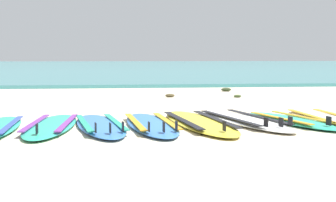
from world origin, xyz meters
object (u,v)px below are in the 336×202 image
object	(u,v)px
surfboard_3	(151,124)
surfboard_5	(243,120)
surfboard_1	(51,125)
surfboard_6	(291,120)
surfboard_7	(326,119)
surfboard_2	(100,125)
surfboard_4	(199,122)

from	to	relation	value
surfboard_3	surfboard_5	size ratio (longest dim) A/B	0.92
surfboard_1	surfboard_6	world-z (taller)	same
surfboard_7	surfboard_3	bearing A→B (deg)	-174.31
surfboard_1	surfboard_7	xyz separation A→B (m)	(3.72, 0.23, -0.00)
surfboard_5	surfboard_3	bearing A→B (deg)	-168.21
surfboard_2	surfboard_6	world-z (taller)	same
surfboard_2	surfboard_4	distance (m)	1.29
surfboard_7	surfboard_5	bearing A→B (deg)	178.91
surfboard_4	surfboard_7	world-z (taller)	same
surfboard_7	surfboard_2	bearing A→B (deg)	-174.98
surfboard_1	surfboard_5	size ratio (longest dim) A/B	0.90
surfboard_6	surfboard_7	size ratio (longest dim) A/B	0.88
surfboard_1	surfboard_3	distance (m)	1.25
surfboard_1	surfboard_2	bearing A→B (deg)	-4.09
surfboard_5	surfboard_6	size ratio (longest dim) A/B	1.23
surfboard_1	surfboard_3	bearing A→B (deg)	-0.70
surfboard_2	surfboard_1	bearing A→B (deg)	175.91
surfboard_4	surfboard_7	distance (m)	1.83
surfboard_1	surfboard_2	distance (m)	0.61
surfboard_3	surfboard_4	xyz separation A→B (m)	(0.64, 0.10, -0.00)
surfboard_3	surfboard_5	xyz separation A→B (m)	(1.29, 0.27, -0.00)
surfboard_5	surfboard_6	distance (m)	0.64
surfboard_1	surfboard_3	size ratio (longest dim) A/B	0.97
surfboard_4	surfboard_6	size ratio (longest dim) A/B	1.28
surfboard_3	surfboard_6	size ratio (longest dim) A/B	1.14
surfboard_3	surfboard_5	bearing A→B (deg)	11.79
surfboard_3	surfboard_6	xyz separation A→B (m)	(1.92, 0.14, -0.00)
surfboard_6	surfboard_5	bearing A→B (deg)	168.86
surfboard_1	surfboard_4	size ratio (longest dim) A/B	0.87
surfboard_2	surfboard_5	size ratio (longest dim) A/B	0.90
surfboard_2	surfboard_4	xyz separation A→B (m)	(1.29, 0.13, -0.00)
surfboard_3	surfboard_1	bearing A→B (deg)	179.30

